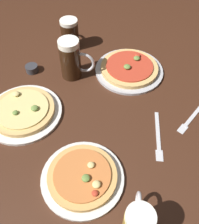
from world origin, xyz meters
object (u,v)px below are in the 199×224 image
(beer_mug_dark, at_px, (70,34))
(beer_mug_pale, at_px, (71,59))
(pizza_plate_near, at_px, (83,177))
(ramekin_sauce, at_px, (32,69))
(fork_spare, at_px, (158,136))
(beer_mug_amber, at_px, (138,223))
(pizza_plate_far, at_px, (129,69))
(pizza_plate_side, at_px, (23,111))
(fork_left, at_px, (193,116))

(beer_mug_dark, xyz_separation_m, beer_mug_pale, (0.14, -0.17, 0.02))
(pizza_plate_near, xyz_separation_m, beer_mug_pale, (-0.33, 0.39, 0.07))
(ramekin_sauce, relative_size, fork_spare, 0.28)
(beer_mug_amber, bearing_deg, beer_mug_dark, 138.71)
(ramekin_sauce, bearing_deg, fork_spare, -1.67)
(pizza_plate_near, distance_m, pizza_plate_far, 0.56)
(pizza_plate_far, xyz_separation_m, fork_spare, (0.26, -0.26, -0.01))
(pizza_plate_far, bearing_deg, fork_spare, -44.58)
(pizza_plate_side, distance_m, beer_mug_amber, 0.59)
(beer_mug_pale, bearing_deg, pizza_plate_side, -95.26)
(fork_spare, bearing_deg, fork_left, 64.87)
(pizza_plate_far, height_order, beer_mug_dark, beer_mug_dark)
(pizza_plate_far, height_order, beer_mug_amber, beer_mug_amber)
(pizza_plate_side, bearing_deg, pizza_plate_near, -15.37)
(pizza_plate_far, distance_m, ramekin_sauce, 0.45)
(beer_mug_dark, xyz_separation_m, ramekin_sauce, (-0.04, -0.25, -0.06))
(beer_mug_pale, distance_m, fork_spare, 0.48)
(pizza_plate_side, xyz_separation_m, ramekin_sauce, (-0.15, 0.21, -0.00))
(pizza_plate_near, xyz_separation_m, beer_mug_dark, (-0.47, 0.55, 0.06))
(pizza_plate_far, xyz_separation_m, beer_mug_amber, (0.34, -0.59, 0.05))
(pizza_plate_side, xyz_separation_m, beer_mug_dark, (-0.11, 0.45, 0.06))
(pizza_plate_near, xyz_separation_m, fork_spare, (0.14, 0.29, -0.01))
(pizza_plate_side, distance_m, fork_spare, 0.53)
(fork_spare, bearing_deg, ramekin_sauce, 178.33)
(fork_spare, bearing_deg, beer_mug_dark, 156.26)
(pizza_plate_side, bearing_deg, fork_spare, 20.96)
(beer_mug_dark, bearing_deg, beer_mug_pale, -50.49)
(beer_mug_amber, height_order, ramekin_sauce, beer_mug_amber)
(beer_mug_amber, relative_size, beer_mug_pale, 0.79)
(pizza_plate_near, xyz_separation_m, ramekin_sauce, (-0.50, 0.30, -0.00))
(beer_mug_pale, distance_m, ramekin_sauce, 0.20)
(fork_left, bearing_deg, beer_mug_pale, -173.44)
(beer_mug_pale, relative_size, fork_spare, 0.90)
(beer_mug_dark, relative_size, fork_spare, 0.74)
(fork_left, bearing_deg, pizza_plate_near, -115.55)
(pizza_plate_far, relative_size, fork_left, 1.43)
(beer_mug_pale, bearing_deg, beer_mug_dark, 129.51)
(fork_left, relative_size, fork_spare, 1.08)
(pizza_plate_near, relative_size, pizza_plate_far, 0.87)
(pizza_plate_far, height_order, fork_left, pizza_plate_far)
(beer_mug_dark, distance_m, fork_left, 0.69)
(beer_mug_amber, relative_size, ramekin_sauce, 2.55)
(beer_mug_dark, height_order, fork_spare, beer_mug_dark)
(beer_mug_dark, bearing_deg, ramekin_sauce, -98.17)
(fork_spare, bearing_deg, pizza_plate_side, -159.04)
(pizza_plate_near, relative_size, pizza_plate_side, 0.90)
(beer_mug_pale, relative_size, fork_left, 0.84)
(ramekin_sauce, bearing_deg, beer_mug_dark, 81.83)
(pizza_plate_far, xyz_separation_m, pizza_plate_side, (-0.23, -0.45, -0.00))
(pizza_plate_far, xyz_separation_m, beer_mug_pale, (-0.20, -0.16, 0.07))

